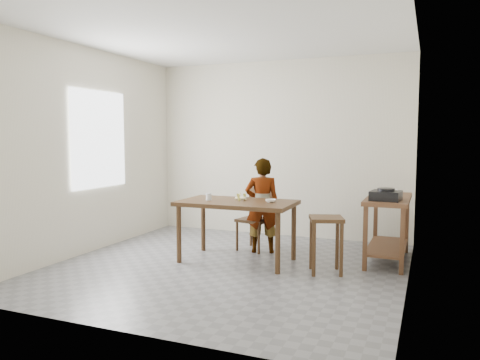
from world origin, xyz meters
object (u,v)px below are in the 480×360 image
at_px(prep_counter, 388,229).
at_px(child, 262,205).
at_px(dining_chair, 255,219).
at_px(stool, 326,245).
at_px(dining_table, 237,231).

bearing_deg(prep_counter, child, -174.17).
xyz_separation_m(prep_counter, dining_chair, (-1.72, -0.07, 0.02)).
bearing_deg(stool, dining_table, 175.54).
distance_m(prep_counter, stool, 0.99).
bearing_deg(child, prep_counter, 167.97).
xyz_separation_m(dining_chair, stool, (1.12, -0.72, -0.10)).
relative_size(dining_table, stool, 2.19).
bearing_deg(prep_counter, dining_chair, -177.70).
distance_m(dining_table, dining_chair, 0.63).
bearing_deg(dining_chair, stool, -20.58).
bearing_deg(stool, prep_counter, 52.76).
height_order(dining_table, dining_chair, dining_chair).
relative_size(child, stool, 1.97).
relative_size(prep_counter, stool, 1.88).
height_order(dining_chair, stool, dining_chair).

